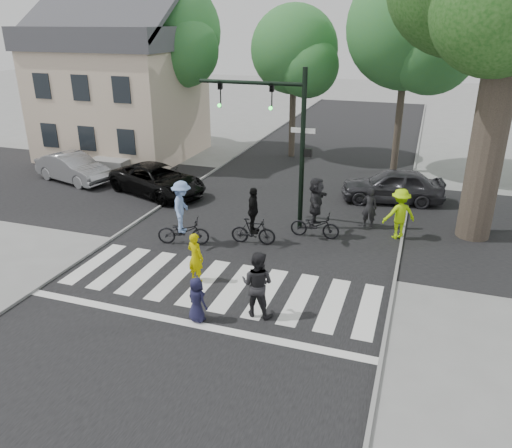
# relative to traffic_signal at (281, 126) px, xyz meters

# --- Properties ---
(ground) EXTENTS (120.00, 120.00, 0.00)m
(ground) POSITION_rel_traffic_signal_xyz_m (-0.35, -6.20, -3.90)
(ground) COLOR gray
(ground) RESTS_ON ground
(road_stem) EXTENTS (10.00, 70.00, 0.01)m
(road_stem) POSITION_rel_traffic_signal_xyz_m (-0.35, -1.20, -3.90)
(road_stem) COLOR black
(road_stem) RESTS_ON ground
(road_cross) EXTENTS (70.00, 10.00, 0.01)m
(road_cross) POSITION_rel_traffic_signal_xyz_m (-0.35, 1.80, -3.89)
(road_cross) COLOR black
(road_cross) RESTS_ON ground
(curb_left) EXTENTS (0.10, 70.00, 0.10)m
(curb_left) POSITION_rel_traffic_signal_xyz_m (-5.40, -1.20, -3.85)
(curb_left) COLOR gray
(curb_left) RESTS_ON ground
(curb_right) EXTENTS (0.10, 70.00, 0.10)m
(curb_right) POSITION_rel_traffic_signal_xyz_m (4.70, -1.20, -3.85)
(curb_right) COLOR gray
(curb_right) RESTS_ON ground
(crosswalk) EXTENTS (10.00, 3.85, 0.01)m
(crosswalk) POSITION_rel_traffic_signal_xyz_m (-0.35, -5.54, -3.89)
(crosswalk) COLOR silver
(crosswalk) RESTS_ON ground
(traffic_signal) EXTENTS (4.45, 0.29, 6.00)m
(traffic_signal) POSITION_rel_traffic_signal_xyz_m (0.00, 0.00, 0.00)
(traffic_signal) COLOR black
(traffic_signal) RESTS_ON ground
(bg_tree_0) EXTENTS (5.46, 5.20, 8.97)m
(bg_tree_0) POSITION_rel_traffic_signal_xyz_m (-14.09, 9.80, 2.24)
(bg_tree_0) COLOR brown
(bg_tree_0) RESTS_ON ground
(bg_tree_1) EXTENTS (6.09, 5.80, 9.80)m
(bg_tree_1) POSITION_rel_traffic_signal_xyz_m (-9.06, 9.28, 2.75)
(bg_tree_1) COLOR brown
(bg_tree_1) RESTS_ON ground
(bg_tree_2) EXTENTS (5.04, 4.80, 8.40)m
(bg_tree_2) POSITION_rel_traffic_signal_xyz_m (-2.11, 10.42, 1.88)
(bg_tree_2) COLOR brown
(bg_tree_2) RESTS_ON ground
(bg_tree_3) EXTENTS (6.30, 6.00, 10.20)m
(bg_tree_3) POSITION_rel_traffic_signal_xyz_m (3.95, 9.07, 3.04)
(bg_tree_3) COLOR brown
(bg_tree_3) RESTS_ON ground
(house) EXTENTS (8.40, 8.10, 8.82)m
(house) POSITION_rel_traffic_signal_xyz_m (-11.85, 7.78, -0.10)
(house) COLOR beige
(house) RESTS_ON ground
(pedestrian_woman) EXTENTS (0.67, 0.54, 1.59)m
(pedestrian_woman) POSITION_rel_traffic_signal_xyz_m (-1.13, -5.17, -3.10)
(pedestrian_woman) COLOR #BDB300
(pedestrian_woman) RESTS_ON ground
(pedestrian_child) EXTENTS (0.73, 0.61, 1.27)m
(pedestrian_child) POSITION_rel_traffic_signal_xyz_m (-0.15, -7.17, -3.27)
(pedestrian_child) COLOR #1C1B3B
(pedestrian_child) RESTS_ON ground
(pedestrian_adult) EXTENTS (0.97, 0.78, 1.89)m
(pedestrian_adult) POSITION_rel_traffic_signal_xyz_m (1.27, -6.38, -2.96)
(pedestrian_adult) COLOR black
(pedestrian_adult) RESTS_ON ground
(cyclist_left) EXTENTS (1.96, 1.35, 2.36)m
(cyclist_left) POSITION_rel_traffic_signal_xyz_m (-2.73, -2.82, -2.88)
(cyclist_left) COLOR black
(cyclist_left) RESTS_ON ground
(cyclist_mid) EXTENTS (1.66, 1.03, 2.11)m
(cyclist_mid) POSITION_rel_traffic_signal_xyz_m (-0.37, -1.99, -3.03)
(cyclist_mid) COLOR black
(cyclist_mid) RESTS_ON ground
(cyclist_right) EXTENTS (1.84, 1.71, 2.30)m
(cyclist_right) POSITION_rel_traffic_signal_xyz_m (1.59, -0.70, -2.87)
(cyclist_right) COLOR black
(cyclist_right) RESTS_ON ground
(car_suv) EXTENTS (5.39, 3.83, 1.36)m
(car_suv) POSITION_rel_traffic_signal_xyz_m (-6.36, 1.84, -3.22)
(car_suv) COLOR black
(car_suv) RESTS_ON ground
(car_silver) EXTENTS (4.50, 2.56, 1.40)m
(car_silver) POSITION_rel_traffic_signal_xyz_m (-11.31, 2.22, -3.20)
(car_silver) COLOR #9A9B9E
(car_silver) RESTS_ON ground
(car_grey) EXTENTS (4.63, 2.49, 1.50)m
(car_grey) POSITION_rel_traffic_signal_xyz_m (3.95, 4.26, -3.15)
(car_grey) COLOR #333337
(car_grey) RESTS_ON ground
(bystander_hivis) EXTENTS (1.41, 1.21, 1.90)m
(bystander_hivis) POSITION_rel_traffic_signal_xyz_m (4.50, 0.23, -2.95)
(bystander_hivis) COLOR #B0F109
(bystander_hivis) RESTS_ON ground
(bystander_dark) EXTENTS (0.60, 0.42, 1.58)m
(bystander_dark) POSITION_rel_traffic_signal_xyz_m (3.34, 0.99, -3.11)
(bystander_dark) COLOR black
(bystander_dark) RESTS_ON ground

